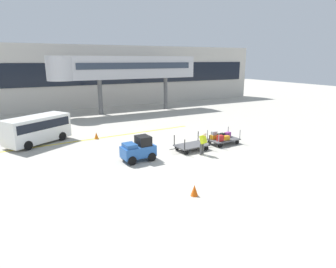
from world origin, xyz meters
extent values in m
plane|color=#B2ADA0|center=(0.00, 0.00, 0.00)|extent=(120.00, 120.00, 0.00)
cube|color=yellow|center=(-3.85, 9.45, 0.00)|extent=(18.92, 1.32, 0.01)
cube|color=#BCB7AD|center=(0.00, 26.00, 4.04)|extent=(52.75, 2.40, 8.09)
cube|color=black|center=(0.00, 24.75, 4.45)|extent=(50.11, 0.12, 2.80)
cube|color=#B7B7BC|center=(4.39, 20.00, 5.34)|extent=(15.55, 2.20, 2.60)
cylinder|color=#B7B7BC|center=(-3.99, 20.00, 5.34)|extent=(3.00, 3.00, 2.60)
cube|color=#2D3847|center=(4.39, 18.86, 5.54)|extent=(13.99, 0.08, 0.70)
cylinder|color=#59595B|center=(0.11, 20.00, 2.02)|extent=(0.50, 0.50, 4.04)
cylinder|color=#59595B|center=(8.66, 20.00, 2.02)|extent=(0.50, 0.50, 4.04)
cube|color=#2659A5|center=(-2.16, 2.94, 0.63)|extent=(2.17, 1.23, 0.70)
cube|color=black|center=(-1.79, 2.96, 1.28)|extent=(0.86, 1.04, 0.60)
cube|color=#225095|center=(-2.73, 2.90, 1.10)|extent=(0.76, 0.98, 0.24)
cylinder|color=black|center=(-2.87, 3.41, 0.28)|extent=(0.57, 0.22, 0.56)
cylinder|color=black|center=(-2.81, 2.37, 0.28)|extent=(0.57, 0.22, 0.56)
cylinder|color=black|center=(-1.51, 3.50, 0.28)|extent=(0.57, 0.22, 0.56)
cylinder|color=black|center=(-1.44, 2.46, 0.28)|extent=(0.57, 0.22, 0.56)
cube|color=#4C4C4F|center=(2.03, 3.21, 0.36)|extent=(2.39, 1.55, 0.08)
cylinder|color=black|center=(0.93, 3.78, 0.75)|extent=(0.06, 0.06, 0.70)
cylinder|color=black|center=(1.02, 2.50, 0.75)|extent=(0.06, 0.06, 0.70)
cylinder|color=black|center=(3.05, 3.92, 0.75)|extent=(0.06, 0.06, 0.70)
cylinder|color=black|center=(3.13, 2.64, 0.75)|extent=(0.06, 0.06, 0.70)
cylinder|color=black|center=(1.13, 3.75, 0.16)|extent=(0.33, 0.12, 0.32)
cylinder|color=black|center=(1.21, 2.56, 0.16)|extent=(0.33, 0.12, 0.32)
cylinder|color=black|center=(2.85, 3.86, 0.16)|extent=(0.33, 0.12, 0.32)
cylinder|color=black|center=(2.93, 2.67, 0.16)|extent=(0.33, 0.12, 0.32)
cylinder|color=#333333|center=(0.54, 3.11, 0.34)|extent=(0.70, 0.10, 0.05)
cube|color=#4C4C4F|center=(5.03, 3.41, 0.36)|extent=(2.39, 1.55, 0.08)
cylinder|color=gray|center=(3.93, 3.98, 0.75)|extent=(0.06, 0.06, 0.70)
cylinder|color=gray|center=(4.01, 2.69, 0.75)|extent=(0.06, 0.06, 0.70)
cylinder|color=gray|center=(6.04, 4.12, 0.75)|extent=(0.06, 0.06, 0.70)
cylinder|color=gray|center=(6.12, 2.83, 0.75)|extent=(0.06, 0.06, 0.70)
cylinder|color=black|center=(4.13, 3.94, 0.16)|extent=(0.33, 0.12, 0.32)
cylinder|color=black|center=(4.20, 2.76, 0.16)|extent=(0.33, 0.12, 0.32)
cylinder|color=black|center=(5.85, 4.06, 0.16)|extent=(0.33, 0.12, 0.32)
cylinder|color=black|center=(5.93, 2.87, 0.16)|extent=(0.33, 0.12, 0.32)
cylinder|color=#333333|center=(3.53, 3.31, 0.34)|extent=(0.70, 0.10, 0.05)
cube|color=orange|center=(4.36, 3.72, 0.56)|extent=(0.62, 0.43, 0.32)
cube|color=red|center=(4.42, 3.05, 0.62)|extent=(0.43, 0.35, 0.43)
cube|color=black|center=(5.01, 3.72, 0.58)|extent=(0.59, 0.37, 0.36)
cube|color=orange|center=(5.01, 3.08, 0.56)|extent=(0.49, 0.36, 0.32)
cube|color=#8C338C|center=(5.68, 3.75, 0.58)|extent=(0.57, 0.34, 0.37)
cube|color=#99999E|center=(4.36, 3.72, 0.86)|extent=(0.47, 0.29, 0.26)
cylinder|color=#4C4C4C|center=(2.01, 2.03, 0.41)|extent=(0.16, 0.16, 0.82)
cylinder|color=#4C4C4C|center=(2.20, 2.09, 0.41)|extent=(0.16, 0.16, 0.82)
cube|color=#D1E51E|center=(2.14, 1.97, 1.09)|extent=(0.51, 0.52, 0.61)
sphere|color=beige|center=(2.17, 1.85, 1.45)|extent=(0.22, 0.22, 0.22)
cube|color=white|center=(-7.45, 10.23, 1.15)|extent=(5.09, 4.12, 1.90)
cube|color=black|center=(-7.45, 10.23, 1.55)|extent=(4.78, 3.95, 0.64)
cylinder|color=black|center=(-8.27, 8.71, 0.34)|extent=(0.71, 0.56, 0.68)
cylinder|color=black|center=(-5.73, 10.25, 0.34)|extent=(0.71, 0.56, 0.68)
cone|color=#EA590F|center=(-1.68, -2.86, 0.28)|extent=(0.36, 0.36, 0.55)
cone|color=orange|center=(-3.19, 9.39, 0.28)|extent=(0.36, 0.36, 0.55)
camera|label=1|loc=(-8.68, -13.40, 6.29)|focal=30.96mm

